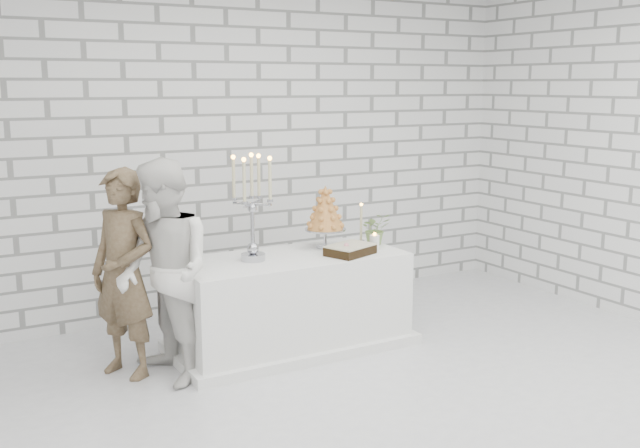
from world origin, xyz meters
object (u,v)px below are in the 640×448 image
(candelabra, at_px, (252,207))
(bride, at_px, (164,273))
(groom, at_px, (124,274))
(cake_table, at_px, (291,302))
(croquembouche, at_px, (325,217))

(candelabra, bearing_deg, bride, -165.83)
(groom, relative_size, bride, 0.95)
(cake_table, height_order, croquembouche, croquembouche)
(groom, bearing_deg, croquembouche, 59.74)
(groom, bearing_deg, cake_table, 54.61)
(groom, xyz_separation_m, bride, (0.22, -0.26, 0.04))
(croquembouche, bearing_deg, groom, -178.89)
(candelabra, height_order, croquembouche, candelabra)
(croquembouche, bearing_deg, cake_table, -162.15)
(bride, bearing_deg, cake_table, 91.19)
(groom, height_order, bride, bride)
(cake_table, bearing_deg, bride, -170.98)
(cake_table, xyz_separation_m, candelabra, (-0.32, 0.02, 0.79))
(bride, distance_m, croquembouche, 1.50)
(cake_table, distance_m, croquembouche, 0.75)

